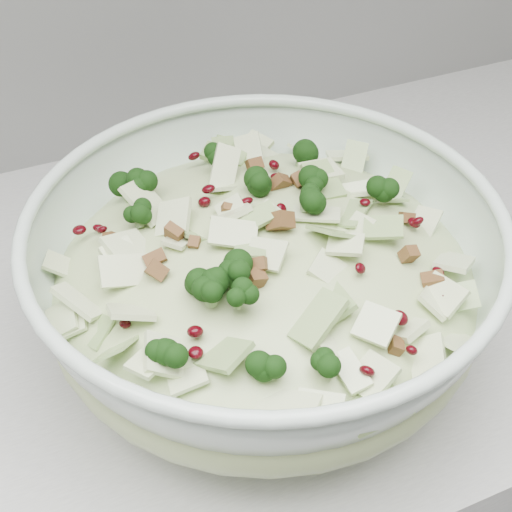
# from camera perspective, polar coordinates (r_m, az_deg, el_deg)

# --- Properties ---
(counter) EXTENTS (3.60, 0.60, 0.90)m
(counter) POSITION_cam_1_polar(r_m,az_deg,el_deg) (1.13, 9.53, -15.20)
(counter) COLOR silver
(counter) RESTS_ON floor
(mixing_bowl) EXTENTS (0.49, 0.49, 0.15)m
(mixing_bowl) POSITION_cam_1_polar(r_m,az_deg,el_deg) (0.59, 0.67, -2.22)
(mixing_bowl) COLOR silver
(mixing_bowl) RESTS_ON counter
(salad) EXTENTS (0.49, 0.49, 0.15)m
(salad) POSITION_cam_1_polar(r_m,az_deg,el_deg) (0.57, 0.69, -0.44)
(salad) COLOR beige
(salad) RESTS_ON mixing_bowl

